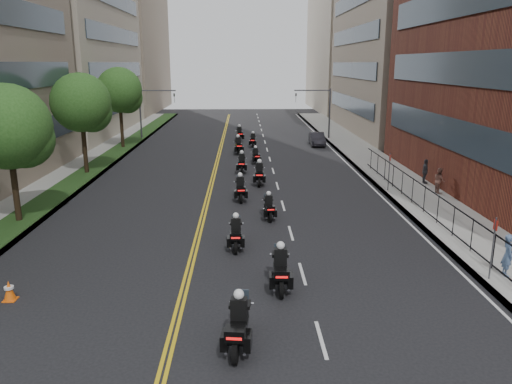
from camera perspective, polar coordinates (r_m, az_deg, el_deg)
ground at (r=16.11m, az=-4.37°, el=-16.62°), size 160.00×160.00×0.00m
sidewalk_right at (r=41.18m, az=14.30°, el=2.53°), size 4.00×90.00×0.15m
sidewalk_left at (r=41.65m, az=-19.41°, el=2.28°), size 4.00×90.00×0.15m
grass_strip at (r=41.40m, az=-18.37°, el=2.43°), size 2.00×90.00×0.04m
building_right_tan at (r=65.48m, az=17.98°, el=19.72°), size 15.11×28.00×30.00m
building_right_far at (r=94.19m, az=11.70°, el=17.09°), size 15.00×28.00×26.00m
building_left_far at (r=94.68m, az=-16.16°, el=16.82°), size 16.00×28.00×26.00m
iron_fence at (r=28.68m, az=19.35°, el=-1.30°), size 0.05×28.00×1.50m
street_trees at (r=34.62m, az=-21.77°, el=8.23°), size 4.40×38.40×7.98m
traffic_signal_right at (r=56.64m, az=7.46°, el=9.73°), size 4.09×0.20×5.60m
traffic_signal_left at (r=56.91m, az=-12.16°, el=9.55°), size 4.09×0.20×5.60m
motorcycle_0 at (r=15.37m, az=-2.02°, el=-15.08°), size 0.72×2.51×1.85m
motorcycle_1 at (r=19.06m, az=2.81°, el=-8.97°), size 0.58×2.49×1.84m
motorcycle_2 at (r=23.03m, az=-2.30°, el=-4.89°), size 0.52×2.28×1.69m
motorcycle_3 at (r=27.33m, az=1.48°, el=-1.86°), size 0.54×2.09×1.55m
motorcycle_4 at (r=31.01m, az=-1.80°, el=0.28°), size 0.59×2.38×1.75m
motorcycle_5 at (r=35.00m, az=0.39°, el=1.99°), size 0.58×2.46×1.82m
motorcycle_6 at (r=38.96m, az=-1.63°, el=3.23°), size 0.55×2.36×1.74m
motorcycle_7 at (r=42.49m, az=-0.03°, el=4.08°), size 0.63×2.09×1.54m
motorcycle_8 at (r=47.00m, az=-2.04°, el=5.23°), size 0.72×2.50×1.85m
motorcycle_9 at (r=51.15m, az=-0.35°, el=5.88°), size 0.57×2.15×1.59m
motorcycle_10 at (r=54.95m, az=-1.90°, el=6.58°), size 0.71×2.48×1.83m
parked_sedan at (r=52.50m, az=6.99°, el=6.04°), size 1.51×4.07×1.33m
pedestrian_a at (r=22.10m, az=26.82°, el=-6.44°), size 0.49×0.67×1.70m
pedestrian_b at (r=34.34m, az=20.22°, el=1.26°), size 0.68×0.84×1.64m
pedestrian_c at (r=36.68m, az=18.78°, el=2.24°), size 0.49×1.03×1.71m
traffic_cone at (r=20.36m, az=-26.37°, el=-10.07°), size 0.45×0.45×0.76m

